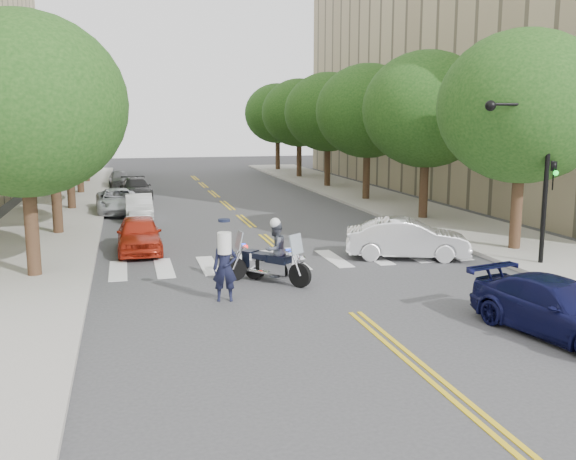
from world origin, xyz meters
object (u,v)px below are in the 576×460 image
object	(u,v)px
motorcycle_parked	(268,261)
officer_standing	(225,268)
motorcycle_police	(274,254)
convertible	(407,239)
sedan_blue	(559,309)

from	to	relation	value
motorcycle_parked	officer_standing	xyz separation A→B (m)	(-1.75, -2.34, 0.40)
motorcycle_police	convertible	bearing A→B (deg)	162.33
officer_standing	sedan_blue	xyz separation A→B (m)	(7.27, -4.94, -0.28)
officer_standing	sedan_blue	size ratio (longest dim) A/B	0.41
motorcycle_police	officer_standing	xyz separation A→B (m)	(-1.81, -1.66, 0.03)
motorcycle_police	motorcycle_parked	size ratio (longest dim) A/B	0.86
motorcycle_police	convertible	size ratio (longest dim) A/B	0.48
motorcycle_police	motorcycle_parked	xyz separation A→B (m)	(-0.06, 0.67, -0.37)
sedan_blue	motorcycle_police	bearing A→B (deg)	115.94
officer_standing	convertible	world-z (taller)	officer_standing
motorcycle_police	convertible	distance (m)	6.01
motorcycle_police	sedan_blue	size ratio (longest dim) A/B	0.46
convertible	motorcycle_parked	bearing A→B (deg)	125.50
motorcycle_parked	sedan_blue	distance (m)	9.14
motorcycle_police	officer_standing	distance (m)	2.46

